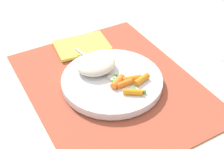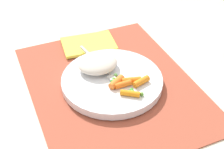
{
  "view_description": "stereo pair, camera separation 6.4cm",
  "coord_description": "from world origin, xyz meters",
  "px_view_note": "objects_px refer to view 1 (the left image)",
  "views": [
    {
      "loc": [
        0.5,
        -0.28,
        0.5
      ],
      "look_at": [
        0.0,
        0.0,
        0.03
      ],
      "focal_mm": 51.94,
      "sensor_mm": 36.0,
      "label": 1
    },
    {
      "loc": [
        0.53,
        -0.23,
        0.5
      ],
      "look_at": [
        0.0,
        0.0,
        0.03
      ],
      "focal_mm": 51.94,
      "sensor_mm": 36.0,
      "label": 2
    }
  ],
  "objects_px": {
    "rice_mound": "(96,64)",
    "carrot_portion": "(130,82)",
    "plate": "(112,81)",
    "napkin": "(82,46)",
    "fork": "(103,70)"
  },
  "relations": [
    {
      "from": "plate",
      "to": "napkin",
      "type": "xyz_separation_m",
      "value": [
        -0.18,
        0.01,
        -0.0
      ]
    },
    {
      "from": "carrot_portion",
      "to": "napkin",
      "type": "xyz_separation_m",
      "value": [
        -0.22,
        -0.02,
        -0.02
      ]
    },
    {
      "from": "carrot_portion",
      "to": "fork",
      "type": "xyz_separation_m",
      "value": [
        -0.07,
        -0.03,
        -0.0
      ]
    },
    {
      "from": "napkin",
      "to": "rice_mound",
      "type": "bearing_deg",
      "value": -10.13
    },
    {
      "from": "rice_mound",
      "to": "carrot_portion",
      "type": "relative_size",
      "value": 1.03
    },
    {
      "from": "rice_mound",
      "to": "carrot_portion",
      "type": "bearing_deg",
      "value": 24.24
    },
    {
      "from": "plate",
      "to": "fork",
      "type": "height_order",
      "value": "fork"
    },
    {
      "from": "plate",
      "to": "rice_mound",
      "type": "bearing_deg",
      "value": -159.56
    },
    {
      "from": "carrot_portion",
      "to": "rice_mound",
      "type": "bearing_deg",
      "value": -155.76
    },
    {
      "from": "carrot_portion",
      "to": "fork",
      "type": "bearing_deg",
      "value": -159.47
    },
    {
      "from": "rice_mound",
      "to": "plate",
      "type": "bearing_deg",
      "value": 20.44
    },
    {
      "from": "plate",
      "to": "fork",
      "type": "relative_size",
      "value": 1.26
    },
    {
      "from": "rice_mound",
      "to": "napkin",
      "type": "distance_m",
      "value": 0.13
    },
    {
      "from": "carrot_portion",
      "to": "napkin",
      "type": "relative_size",
      "value": 0.66
    },
    {
      "from": "fork",
      "to": "plate",
      "type": "bearing_deg",
      "value": 9.88
    }
  ]
}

